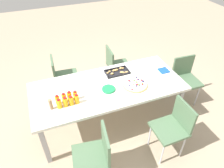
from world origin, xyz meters
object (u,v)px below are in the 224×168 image
object	(u,v)px
juice_bottle_1	(65,102)
juice_bottle_0	(59,104)
chair_far_left	(62,75)
napkin_stack	(164,70)
chair_end	(185,77)
juice_bottle_3	(77,99)
juice_bottle_6	(70,96)
party_table	(108,89)
chair_near_left	(96,153)
juice_bottle_7	(75,96)
fruit_pizza	(135,84)
chair_far_right	(116,64)
juice_bottle_2	(71,101)
juice_bottle_4	(58,100)
cardboard_tube	(51,104)
plate_stack	(109,89)
chair_near_right	(174,125)
snack_tray	(117,72)
juice_bottle_5	(64,98)

from	to	relation	value
juice_bottle_1	juice_bottle_0	bearing A→B (deg)	-179.07
chair_far_left	napkin_stack	size ratio (longest dim) A/B	5.53
chair_end	chair_far_left	distance (m)	2.08
juice_bottle_3	juice_bottle_6	distance (m)	0.11
chair_end	juice_bottle_0	world-z (taller)	juice_bottle_0
party_table	chair_near_left	xyz separation A→B (m)	(-0.45, -0.82, -0.17)
juice_bottle_7	fruit_pizza	distance (m)	0.85
juice_bottle_7	fruit_pizza	xyz separation A→B (m)	(0.85, -0.01, -0.05)
chair_far_right	juice_bottle_2	xyz separation A→B (m)	(-1.00, -0.98, 0.30)
chair_end	juice_bottle_6	size ratio (longest dim) A/B	5.62
juice_bottle_7	juice_bottle_4	bearing A→B (deg)	-178.97
cardboard_tube	plate_stack	bearing A→B (deg)	6.35
juice_bottle_6	party_table	bearing A→B (deg)	11.05
party_table	napkin_stack	distance (m)	0.94
napkin_stack	juice_bottle_6	bearing A→B (deg)	-174.52
chair_far_right	chair_near_right	bearing A→B (deg)	8.37
chair_near_left	plate_stack	bearing A→B (deg)	-21.98
juice_bottle_1	snack_tray	xyz separation A→B (m)	(0.88, 0.43, -0.05)
juice_bottle_1	chair_end	bearing A→B (deg)	6.18
juice_bottle_1	juice_bottle_6	size ratio (longest dim) A/B	0.93
chair_far_left	juice_bottle_5	world-z (taller)	juice_bottle_5
chair_end	juice_bottle_3	xyz separation A→B (m)	(-1.88, -0.22, 0.30)
juice_bottle_1	snack_tray	bearing A→B (deg)	26.42
chair_near_right	juice_bottle_5	world-z (taller)	juice_bottle_5
chair_far_right	snack_tray	distance (m)	0.63
juice_bottle_3	juice_bottle_1	bearing A→B (deg)	-179.78
chair_end	snack_tray	xyz separation A→B (m)	(-1.15, 0.22, 0.25)
fruit_pizza	cardboard_tube	bearing A→B (deg)	-177.59
party_table	juice_bottle_7	size ratio (longest dim) A/B	15.76
fruit_pizza	chair_far_left	bearing A→B (deg)	133.65
chair_far_left	chair_far_right	distance (m)	0.98
juice_bottle_1	snack_tray	distance (m)	0.98
chair_far_right	chair_near_left	bearing A→B (deg)	-26.58
snack_tray	cardboard_tube	xyz separation A→B (m)	(-1.05, -0.42, 0.06)
plate_stack	juice_bottle_7	bearing A→B (deg)	-176.94
juice_bottle_1	party_table	bearing A→B (deg)	16.49
party_table	juice_bottle_3	bearing A→B (deg)	-159.05
party_table	plate_stack	size ratio (longest dim) A/B	11.79
chair_near_right	plate_stack	distance (m)	0.98
chair_end	napkin_stack	distance (m)	0.52
snack_tray	napkin_stack	size ratio (longest dim) A/B	2.40
juice_bottle_6	juice_bottle_3	bearing A→B (deg)	-45.58
juice_bottle_5	juice_bottle_2	bearing A→B (deg)	-43.95
fruit_pizza	chair_near_right	bearing A→B (deg)	-69.67
chair_far_left	juice_bottle_1	world-z (taller)	juice_bottle_1
chair_far_left	fruit_pizza	world-z (taller)	chair_far_left
juice_bottle_0	juice_bottle_1	size ratio (longest dim) A/B	0.98
chair_far_right	juice_bottle_6	world-z (taller)	juice_bottle_6
chair_end	cardboard_tube	bearing A→B (deg)	8.20
juice_bottle_1	snack_tray	world-z (taller)	juice_bottle_1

